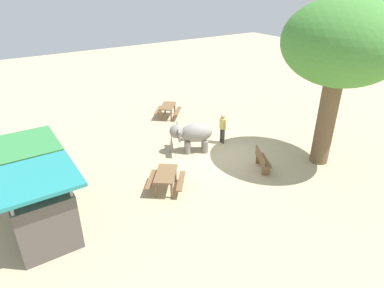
{
  "coord_description": "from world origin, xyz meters",
  "views": [
    {
      "loc": [
        -11.24,
        9.17,
        7.92
      ],
      "look_at": [
        0.55,
        1.39,
        0.8
      ],
      "focal_mm": 30.93,
      "sensor_mm": 36.0,
      "label": 1
    }
  ],
  "objects_px": {
    "market_stall_teal": "(43,213)",
    "market_stall_green": "(28,177)",
    "person_handler": "(223,126)",
    "picnic_table_far": "(166,177)",
    "wooden_bench": "(262,160)",
    "feed_bucket": "(185,137)",
    "elephant": "(192,134)",
    "shade_tree_main": "(341,45)",
    "picnic_table_near": "(168,108)"
  },
  "relations": [
    {
      "from": "shade_tree_main",
      "to": "market_stall_teal",
      "type": "xyz_separation_m",
      "value": [
        1.53,
        12.08,
        -4.31
      ]
    },
    {
      "from": "market_stall_teal",
      "to": "feed_bucket",
      "type": "bearing_deg",
      "value": -63.24
    },
    {
      "from": "market_stall_teal",
      "to": "market_stall_green",
      "type": "height_order",
      "value": "same"
    },
    {
      "from": "person_handler",
      "to": "picnic_table_near",
      "type": "xyz_separation_m",
      "value": [
        4.76,
        0.6,
        -0.36
      ]
    },
    {
      "from": "picnic_table_far",
      "to": "shade_tree_main",
      "type": "bearing_deg",
      "value": 113.19
    },
    {
      "from": "wooden_bench",
      "to": "feed_bucket",
      "type": "xyz_separation_m",
      "value": [
        4.55,
        1.31,
        -0.31
      ]
    },
    {
      "from": "shade_tree_main",
      "to": "picnic_table_near",
      "type": "height_order",
      "value": "shade_tree_main"
    },
    {
      "from": "elephant",
      "to": "person_handler",
      "type": "relative_size",
      "value": 1.31
    },
    {
      "from": "feed_bucket",
      "to": "wooden_bench",
      "type": "bearing_deg",
      "value": -164.0
    },
    {
      "from": "market_stall_green",
      "to": "picnic_table_far",
      "type": "bearing_deg",
      "value": -114.29
    },
    {
      "from": "person_handler",
      "to": "market_stall_teal",
      "type": "bearing_deg",
      "value": 14.4
    },
    {
      "from": "elephant",
      "to": "feed_bucket",
      "type": "distance_m",
      "value": 1.6
    },
    {
      "from": "market_stall_teal",
      "to": "person_handler",
      "type": "bearing_deg",
      "value": -74.52
    },
    {
      "from": "picnic_table_far",
      "to": "market_stall_teal",
      "type": "bearing_deg",
      "value": -46.35
    },
    {
      "from": "feed_bucket",
      "to": "person_handler",
      "type": "bearing_deg",
      "value": -132.94
    },
    {
      "from": "person_handler",
      "to": "picnic_table_near",
      "type": "distance_m",
      "value": 4.81
    },
    {
      "from": "elephant",
      "to": "picnic_table_near",
      "type": "height_order",
      "value": "elephant"
    },
    {
      "from": "elephant",
      "to": "wooden_bench",
      "type": "bearing_deg",
      "value": 144.58
    },
    {
      "from": "market_stall_teal",
      "to": "picnic_table_far",
      "type": "bearing_deg",
      "value": -84.65
    },
    {
      "from": "person_handler",
      "to": "market_stall_teal",
      "type": "relative_size",
      "value": 0.64
    },
    {
      "from": "picnic_table_near",
      "to": "market_stall_green",
      "type": "xyz_separation_m",
      "value": [
        -4.77,
        8.82,
        0.55
      ]
    },
    {
      "from": "person_handler",
      "to": "wooden_bench",
      "type": "relative_size",
      "value": 1.14
    },
    {
      "from": "elephant",
      "to": "person_handler",
      "type": "bearing_deg",
      "value": -155.47
    },
    {
      "from": "wooden_bench",
      "to": "market_stall_green",
      "type": "distance_m",
      "value": 9.78
    },
    {
      "from": "picnic_table_near",
      "to": "person_handler",
      "type": "bearing_deg",
      "value": 48.42
    },
    {
      "from": "picnic_table_far",
      "to": "market_stall_green",
      "type": "distance_m",
      "value": 5.26
    },
    {
      "from": "picnic_table_far",
      "to": "market_stall_teal",
      "type": "distance_m",
      "value": 4.82
    },
    {
      "from": "person_handler",
      "to": "feed_bucket",
      "type": "bearing_deg",
      "value": -44.02
    },
    {
      "from": "elephant",
      "to": "market_stall_green",
      "type": "bearing_deg",
      "value": 27.19
    },
    {
      "from": "market_stall_green",
      "to": "feed_bucket",
      "type": "relative_size",
      "value": 7.0
    },
    {
      "from": "feed_bucket",
      "to": "market_stall_teal",
      "type": "bearing_deg",
      "value": 116.76
    },
    {
      "from": "wooden_bench",
      "to": "market_stall_teal",
      "type": "relative_size",
      "value": 0.56
    },
    {
      "from": "market_stall_green",
      "to": "picnic_table_near",
      "type": "bearing_deg",
      "value": -61.59
    },
    {
      "from": "person_handler",
      "to": "market_stall_teal",
      "type": "height_order",
      "value": "market_stall_teal"
    },
    {
      "from": "wooden_bench",
      "to": "picnic_table_near",
      "type": "distance_m",
      "value": 7.94
    },
    {
      "from": "elephant",
      "to": "picnic_table_near",
      "type": "xyz_separation_m",
      "value": [
        4.69,
        -1.3,
        -0.38
      ]
    },
    {
      "from": "person_handler",
      "to": "market_stall_teal",
      "type": "distance_m",
      "value": 9.78
    },
    {
      "from": "picnic_table_near",
      "to": "picnic_table_far",
      "type": "bearing_deg",
      "value": 10.89
    },
    {
      "from": "picnic_table_far",
      "to": "feed_bucket",
      "type": "height_order",
      "value": "picnic_table_far"
    },
    {
      "from": "person_handler",
      "to": "wooden_bench",
      "type": "bearing_deg",
      "value": 85.54
    },
    {
      "from": "shade_tree_main",
      "to": "picnic_table_near",
      "type": "relative_size",
      "value": 3.5
    },
    {
      "from": "market_stall_teal",
      "to": "picnic_table_near",
      "type": "bearing_deg",
      "value": -50.11
    },
    {
      "from": "person_handler",
      "to": "picnic_table_far",
      "type": "bearing_deg",
      "value": 23.87
    },
    {
      "from": "wooden_bench",
      "to": "picnic_table_far",
      "type": "bearing_deg",
      "value": -73.61
    },
    {
      "from": "elephant",
      "to": "market_stall_teal",
      "type": "relative_size",
      "value": 0.84
    },
    {
      "from": "market_stall_teal",
      "to": "feed_bucket",
      "type": "distance_m",
      "value": 8.93
    },
    {
      "from": "elephant",
      "to": "shade_tree_main",
      "type": "xyz_separation_m",
      "value": [
        -4.21,
        -4.56,
        4.48
      ]
    },
    {
      "from": "person_handler",
      "to": "feed_bucket",
      "type": "xyz_separation_m",
      "value": [
        1.39,
        1.49,
        -0.79
      ]
    },
    {
      "from": "picnic_table_near",
      "to": "market_stall_teal",
      "type": "relative_size",
      "value": 0.83
    },
    {
      "from": "picnic_table_far",
      "to": "market_stall_green",
      "type": "bearing_deg",
      "value": -75.98
    }
  ]
}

